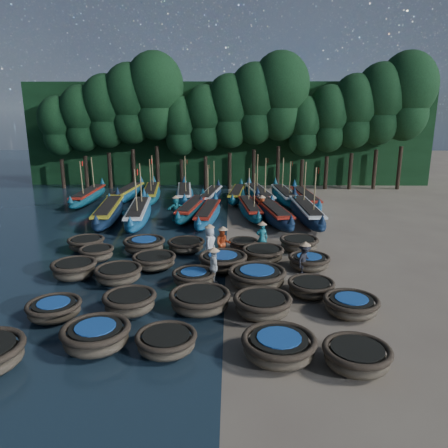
{
  "coord_description": "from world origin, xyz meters",
  "views": [
    {
      "loc": [
        0.24,
        -21.62,
        7.49
      ],
      "look_at": [
        -0.14,
        1.74,
        1.3
      ],
      "focal_mm": 35.0,
      "sensor_mm": 36.0,
      "label": 1
    }
  ],
  "objects_px": {
    "coracle_10": "(74,269)",
    "long_boat_16": "(284,196)",
    "coracle_9": "(351,305)",
    "coracle_12": "(194,277)",
    "long_boat_10": "(127,194)",
    "long_boat_9": "(88,196)",
    "coracle_19": "(309,262)",
    "long_boat_12": "(185,194)",
    "coracle_17": "(223,261)",
    "fisherman_1": "(262,236)",
    "coracle_1": "(96,336)",
    "fisherman_2": "(223,243)",
    "coracle_14": "(311,287)",
    "coracle_16": "(154,261)",
    "fisherman_0": "(210,242)",
    "coracle_11": "(118,274)",
    "long_boat_4": "(192,209)",
    "fisherman_4": "(214,266)",
    "fisherman_5": "(176,208)",
    "long_boat_13": "(210,196)",
    "coracle_4": "(357,356)",
    "coracle_2": "(166,342)",
    "coracle_3": "(279,346)",
    "long_boat_15": "(259,195)",
    "long_boat_6": "(250,209)",
    "fisherman_3": "(305,259)",
    "long_boat_11": "(151,193)",
    "fisherman_6": "(262,206)",
    "coracle_18": "(263,254)",
    "coracle_7": "(200,300)",
    "long_boat_7": "(272,212)",
    "long_boat_3": "(138,213)",
    "coracle_21": "(144,245)",
    "long_boat_14": "(237,194)",
    "coracle_6": "(130,302)",
    "coracle_13": "(257,277)",
    "coracle_15": "(97,253)",
    "coracle_20": "(86,243)",
    "coracle_22": "(186,245)"
  },
  "relations": [
    {
      "from": "coracle_10",
      "to": "long_boat_16",
      "type": "bearing_deg",
      "value": 55.88
    },
    {
      "from": "coracle_9",
      "to": "coracle_12",
      "type": "relative_size",
      "value": 1.23
    },
    {
      "from": "long_boat_10",
      "to": "coracle_10",
      "type": "bearing_deg",
      "value": -79.09
    },
    {
      "from": "long_boat_9",
      "to": "long_boat_10",
      "type": "height_order",
      "value": "long_boat_9"
    },
    {
      "from": "coracle_19",
      "to": "long_boat_12",
      "type": "height_order",
      "value": "long_boat_12"
    },
    {
      "from": "coracle_17",
      "to": "fisherman_1",
      "type": "xyz_separation_m",
      "value": [
        2.03,
        2.6,
        0.48
      ]
    },
    {
      "from": "coracle_1",
      "to": "fisherman_2",
      "type": "xyz_separation_m",
      "value": [
        3.88,
        8.83,
        0.39
      ]
    },
    {
      "from": "coracle_1",
      "to": "coracle_14",
      "type": "height_order",
      "value": "coracle_1"
    },
    {
      "from": "coracle_16",
      "to": "fisherman_0",
      "type": "distance_m",
      "value": 2.97
    },
    {
      "from": "coracle_11",
      "to": "coracle_12",
      "type": "height_order",
      "value": "coracle_11"
    },
    {
      "from": "long_boat_4",
      "to": "fisherman_4",
      "type": "bearing_deg",
      "value": -72.3
    },
    {
      "from": "coracle_10",
      "to": "fisherman_5",
      "type": "height_order",
      "value": "fisherman_5"
    },
    {
      "from": "long_boat_13",
      "to": "coracle_9",
      "type": "bearing_deg",
      "value": -64.58
    },
    {
      "from": "coracle_4",
      "to": "fisherman_5",
      "type": "xyz_separation_m",
      "value": [
        -7.51,
        17.67,
        0.44
      ]
    },
    {
      "from": "coracle_2",
      "to": "coracle_3",
      "type": "distance_m",
      "value": 3.52
    },
    {
      "from": "long_boat_15",
      "to": "fisherman_2",
      "type": "distance_m",
      "value": 14.31
    },
    {
      "from": "long_boat_6",
      "to": "fisherman_3",
      "type": "xyz_separation_m",
      "value": [
        2.06,
        -11.55,
        0.29
      ]
    },
    {
      "from": "long_boat_11",
      "to": "long_boat_15",
      "type": "relative_size",
      "value": 0.96
    },
    {
      "from": "fisherman_4",
      "to": "fisherman_6",
      "type": "xyz_separation_m",
      "value": [
        2.93,
        12.4,
        -0.07
      ]
    },
    {
      "from": "coracle_9",
      "to": "coracle_18",
      "type": "xyz_separation_m",
      "value": [
        -2.87,
        5.86,
        0.01
      ]
    },
    {
      "from": "coracle_2",
      "to": "coracle_7",
      "type": "relative_size",
      "value": 0.83
    },
    {
      "from": "coracle_7",
      "to": "long_boat_11",
      "type": "height_order",
      "value": "long_boat_11"
    },
    {
      "from": "coracle_18",
      "to": "long_boat_7",
      "type": "xyz_separation_m",
      "value": [
        1.18,
        8.28,
        0.2
      ]
    },
    {
      "from": "long_boat_4",
      "to": "fisherman_6",
      "type": "distance_m",
      "value": 5.01
    },
    {
      "from": "coracle_9",
      "to": "coracle_14",
      "type": "relative_size",
      "value": 1.09
    },
    {
      "from": "coracle_4",
      "to": "coracle_18",
      "type": "distance_m",
      "value": 9.6
    },
    {
      "from": "coracle_19",
      "to": "fisherman_2",
      "type": "height_order",
      "value": "fisherman_2"
    },
    {
      "from": "coracle_3",
      "to": "long_boat_11",
      "type": "relative_size",
      "value": 0.27
    },
    {
      "from": "long_boat_3",
      "to": "fisherman_4",
      "type": "relative_size",
      "value": 4.89
    },
    {
      "from": "coracle_7",
      "to": "long_boat_6",
      "type": "height_order",
      "value": "long_boat_6"
    },
    {
      "from": "coracle_21",
      "to": "long_boat_12",
      "type": "distance_m",
      "value": 13.83
    },
    {
      "from": "coracle_2",
      "to": "long_boat_14",
      "type": "distance_m",
      "value": 23.94
    },
    {
      "from": "coracle_6",
      "to": "coracle_13",
      "type": "relative_size",
      "value": 0.77
    },
    {
      "from": "coracle_1",
      "to": "long_boat_6",
      "type": "bearing_deg",
      "value": 72.77
    },
    {
      "from": "coracle_6",
      "to": "coracle_15",
      "type": "bearing_deg",
      "value": 117.28
    },
    {
      "from": "coracle_20",
      "to": "long_boat_6",
      "type": "bearing_deg",
      "value": 41.34
    },
    {
      "from": "coracle_20",
      "to": "long_boat_7",
      "type": "distance_m",
      "value": 12.57
    },
    {
      "from": "coracle_13",
      "to": "long_boat_12",
      "type": "relative_size",
      "value": 0.34
    },
    {
      "from": "coracle_22",
      "to": "long_boat_14",
      "type": "relative_size",
      "value": 0.31
    },
    {
      "from": "coracle_18",
      "to": "long_boat_10",
      "type": "height_order",
      "value": "long_boat_10"
    },
    {
      "from": "long_boat_14",
      "to": "fisherman_3",
      "type": "height_order",
      "value": "fisherman_3"
    },
    {
      "from": "fisherman_2",
      "to": "long_boat_7",
      "type": "bearing_deg",
      "value": 63.12
    },
    {
      "from": "coracle_10",
      "to": "fisherman_6",
      "type": "height_order",
      "value": "fisherman_6"
    },
    {
      "from": "fisherman_0",
      "to": "long_boat_4",
      "type": "bearing_deg",
      "value": 23.73
    },
    {
      "from": "coracle_6",
      "to": "long_boat_11",
      "type": "distance_m",
      "value": 21.28
    },
    {
      "from": "coracle_2",
      "to": "coracle_15",
      "type": "height_order",
      "value": "coracle_15"
    },
    {
      "from": "long_boat_10",
      "to": "long_boat_15",
      "type": "height_order",
      "value": "long_boat_15"
    },
    {
      "from": "long_boat_16",
      "to": "fisherman_5",
      "type": "xyz_separation_m",
      "value": [
        -8.13,
        -6.13,
        0.31
      ]
    },
    {
      "from": "coracle_19",
      "to": "long_boat_16",
      "type": "bearing_deg",
      "value": 87.81
    },
    {
      "from": "long_boat_16",
      "to": "fisherman_5",
      "type": "bearing_deg",
      "value": -147.9
    }
  ]
}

